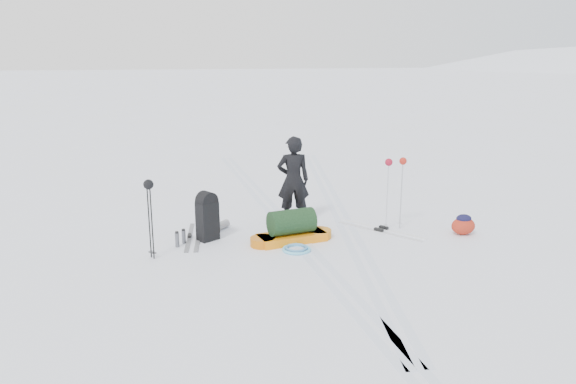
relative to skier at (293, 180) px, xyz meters
name	(u,v)px	position (x,y,z in m)	size (l,w,h in m)	color
ground	(298,239)	(-0.14, -1.11, -0.96)	(200.00, 200.00, 0.00)	silver
ski_tracks	(317,225)	(0.47, -0.23, -0.96)	(3.38, 17.97, 0.01)	silver
skier	(293,180)	(0.00, 0.00, 0.00)	(0.70, 0.46, 1.92)	black
pulk_sled	(292,229)	(-0.28, -1.21, -0.71)	(1.78, 0.85, 0.66)	orange
expedition_rucksack	(209,217)	(-1.87, -0.71, -0.50)	(0.75, 1.06, 1.00)	black
ski_poles_black	(149,194)	(-2.95, -1.60, 0.24)	(0.18, 0.18, 1.47)	black
ski_poles_silver	(396,170)	(1.98, -0.86, 0.32)	(0.49, 0.21, 1.54)	silver
touring_skis_grey	(194,237)	(-2.18, -0.56, -0.95)	(0.44, 1.81, 0.07)	gray
touring_skis_white	(381,230)	(1.71, -0.90, -0.94)	(1.47, 1.75, 0.07)	silver
rope_coil	(296,249)	(-0.29, -1.72, -0.93)	(0.69, 0.69, 0.07)	#62C8EE
small_daypack	(463,225)	(3.27, -1.45, -0.75)	(0.62, 0.57, 0.43)	maroon
thermos_pair	(180,238)	(-2.45, -0.98, -0.81)	(0.22, 0.29, 0.31)	slate
stuff_sack	(285,222)	(-0.24, -0.28, -0.84)	(0.48, 0.42, 0.25)	black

